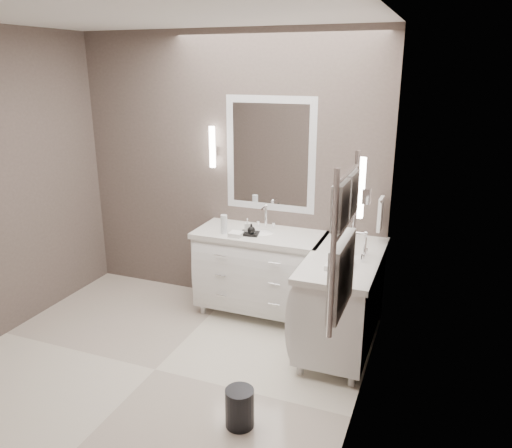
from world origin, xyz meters
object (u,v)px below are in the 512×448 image
at_px(waste_bin, 240,408).
at_px(vanity_back, 260,268).
at_px(vanity_right, 342,296).
at_px(towel_ladder, 343,250).

bearing_deg(waste_bin, vanity_back, 105.90).
distance_m(vanity_back, vanity_right, 0.93).
relative_size(vanity_right, waste_bin, 4.46).
bearing_deg(vanity_right, towel_ladder, -80.16).
distance_m(towel_ladder, waste_bin, 1.41).
height_order(vanity_back, waste_bin, vanity_back).
bearing_deg(towel_ladder, vanity_right, 99.84).
height_order(towel_ladder, waste_bin, towel_ladder).
distance_m(vanity_back, towel_ladder, 2.16).
xyz_separation_m(vanity_right, waste_bin, (-0.43, -1.25, -0.35)).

